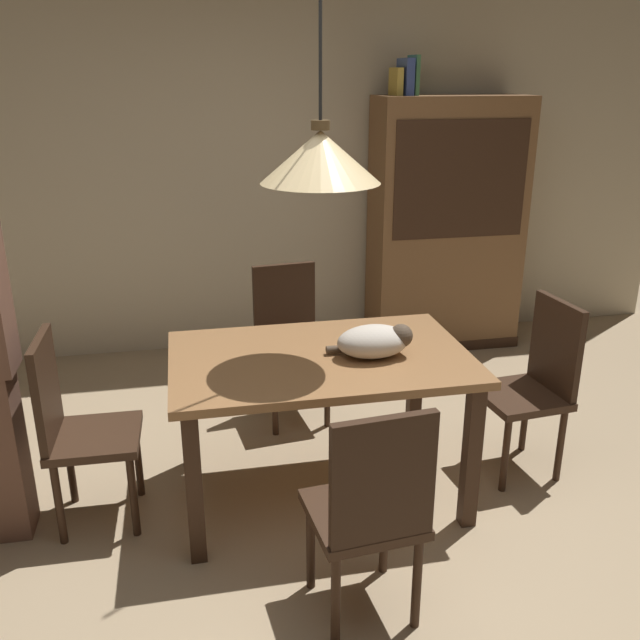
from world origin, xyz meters
TOP-DOWN VIEW (x-y plane):
  - ground at (0.00, 0.00)m, footprint 10.00×10.00m
  - back_wall at (0.00, 2.65)m, footprint 6.40×0.10m
  - dining_table at (-0.07, 0.50)m, footprint 1.40×0.90m
  - chair_near_front at (-0.06, -0.38)m, footprint 0.44×0.44m
  - chair_right_side at (1.06, 0.51)m, footprint 0.44×0.44m
  - chair_far_back at (-0.08, 1.38)m, footprint 0.44×0.44m
  - chair_left_side at (-1.19, 0.50)m, footprint 0.41×0.41m
  - cat_sleeping at (0.18, 0.43)m, footprint 0.39×0.23m
  - pendant_lamp at (-0.07, 0.50)m, footprint 0.52×0.52m
  - hutch_bookcase at (1.26, 2.32)m, footprint 1.12×0.45m
  - book_yellow_short at (0.83, 2.32)m, footprint 0.04×0.20m
  - book_blue_wide at (0.90, 2.32)m, footprint 0.06×0.24m
  - book_green_slim at (0.96, 2.32)m, footprint 0.03×0.20m

SIDE VIEW (x-z plane):
  - ground at x=0.00m, z-range 0.00..0.00m
  - chair_near_front at x=-0.06m, z-range 0.05..0.98m
  - chair_right_side at x=1.06m, z-range 0.05..0.98m
  - chair_far_back at x=-0.08m, z-range 0.05..0.98m
  - chair_left_side at x=-1.19m, z-range 0.05..0.98m
  - dining_table at x=-0.07m, z-range 0.27..1.02m
  - cat_sleeping at x=0.18m, z-range 0.75..0.90m
  - hutch_bookcase at x=1.26m, z-range -0.04..1.81m
  - back_wall at x=0.00m, z-range 0.00..2.90m
  - pendant_lamp at x=-0.07m, z-range 1.01..2.31m
  - book_yellow_short at x=0.83m, z-range 1.85..2.03m
  - book_blue_wide at x=0.90m, z-range 1.85..2.09m
  - book_green_slim at x=0.96m, z-range 1.85..2.11m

